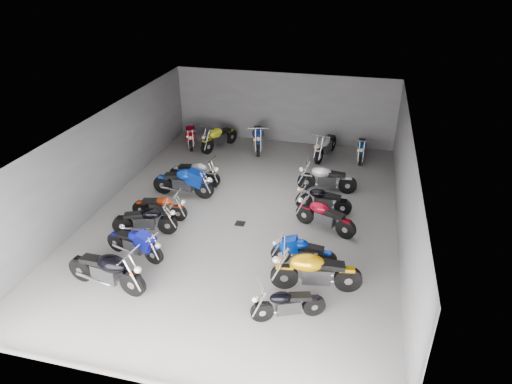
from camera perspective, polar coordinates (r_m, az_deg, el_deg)
ground at (r=15.44m, az=-1.49°, el=-3.02°), size 14.00×14.00×0.00m
wall_back at (r=21.04m, az=3.51°, el=10.42°), size 10.00×0.10×3.20m
wall_left at (r=16.61m, az=-18.51°, el=4.01°), size 0.10×14.00×3.20m
wall_right at (r=14.32m, az=18.13°, el=0.15°), size 0.10×14.00×3.20m
ceiling at (r=14.05m, az=-1.66°, el=8.30°), size 10.00×14.00×0.04m
drain_grate at (r=15.03m, az=-1.99°, el=-3.95°), size 0.32×0.32×0.01m
motorcycle_left_a at (r=12.69m, az=-18.19°, el=-9.27°), size 2.37×0.57×1.04m
motorcycle_left_b at (r=13.69m, az=-14.90°, el=-6.21°), size 1.96×0.61×0.87m
motorcycle_left_c at (r=14.68m, az=-13.65°, el=-3.43°), size 2.02×0.64×0.90m
motorcycle_left_d at (r=15.39m, az=-11.91°, el=-1.80°), size 1.91×0.39×0.84m
motorcycle_left_e at (r=16.64m, az=-9.01°, el=1.24°), size 2.30×0.45×1.01m
motorcycle_left_f at (r=17.42m, az=-7.62°, el=2.42°), size 2.07×0.45×0.91m
motorcycle_right_a at (r=11.31m, az=3.94°, el=-13.74°), size 1.75×0.85×0.82m
motorcycle_right_b at (r=12.12m, az=7.41°, el=-9.82°), size 2.39×0.62×1.06m
motorcycle_right_c at (r=13.00m, az=5.88°, el=-7.45°), size 1.88×0.36×0.83m
motorcycle_right_d at (r=14.60m, az=8.56°, el=-3.01°), size 2.00×0.96×0.93m
motorcycle_right_e at (r=15.62m, az=8.34°, el=-0.96°), size 1.94×0.42×0.85m
motorcycle_right_f at (r=16.95m, az=8.78°, el=1.67°), size 2.18×0.45×0.96m
motorcycle_back_a at (r=21.11m, az=-8.12°, el=7.11°), size 0.86×2.03×0.93m
motorcycle_back_b at (r=20.56m, az=-4.69°, el=6.82°), size 1.07×2.12×0.99m
motorcycle_back_c at (r=20.44m, az=0.23°, el=6.86°), size 0.75×2.32×1.04m
motorcycle_back_e at (r=19.83m, az=8.69°, el=5.79°), size 0.72×2.26×1.01m
motorcycle_back_f at (r=19.97m, az=13.03°, el=5.32°), size 0.39×2.00×0.88m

